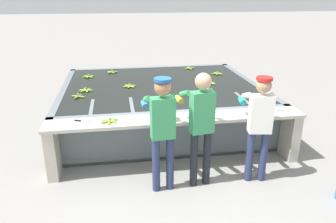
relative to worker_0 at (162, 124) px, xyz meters
name	(u,v)px	position (x,y,z in m)	size (l,w,h in m)	color
ground_plane	(180,173)	(0.33, 0.36, -0.99)	(80.00, 80.00, 0.00)	gray
wash_tank	(161,104)	(0.33, 2.51, -0.58)	(4.03, 3.45, 0.85)	slate
work_ledge	(178,132)	(0.33, 0.58, -0.40)	(4.03, 0.45, 0.85)	#B7B2A3
worker_0	(162,124)	(0.00, 0.00, 0.00)	(0.44, 0.73, 1.64)	navy
worker_1	(201,120)	(0.55, 0.05, 0.01)	(0.47, 0.74, 1.67)	#1E2328
worker_2	(259,120)	(1.40, 0.03, -0.04)	(0.48, 0.74, 1.59)	navy
banana_bunch_floating_0	(210,83)	(1.35, 2.40, -0.13)	(0.28, 0.28, 0.08)	#9EC642
banana_bunch_floating_1	(130,86)	(-0.32, 2.44, -0.13)	(0.28, 0.28, 0.08)	#8CB738
banana_bunch_floating_2	(217,74)	(1.77, 3.19, -0.13)	(0.26, 0.28, 0.08)	#7FAD33
banana_bunch_floating_3	(112,72)	(-0.66, 3.74, -0.13)	(0.27, 0.28, 0.08)	#7FAD33
banana_bunch_floating_4	(190,68)	(1.25, 3.85, -0.13)	(0.28, 0.28, 0.08)	#8CB738
banana_bunch_floating_5	(86,90)	(-1.18, 2.28, -0.13)	(0.28, 0.28, 0.08)	#8CB738
banana_bunch_floating_6	(89,77)	(-1.19, 3.38, -0.13)	(0.28, 0.28, 0.08)	#7FAD33
banana_bunch_floating_7	(78,96)	(-1.29, 1.89, -0.13)	(0.27, 0.27, 0.08)	#75A333
banana_bunch_floating_8	(165,80)	(0.46, 2.81, -0.13)	(0.28, 0.28, 0.08)	#9EC642
banana_bunch_ledge_0	(109,121)	(-0.71, 0.56, -0.13)	(0.27, 0.28, 0.08)	#7FAD33
knife_0	(275,110)	(1.95, 0.65, -0.14)	(0.34, 0.14, 0.02)	silver
knife_1	(82,121)	(-1.12, 0.65, -0.14)	(0.33, 0.17, 0.02)	silver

